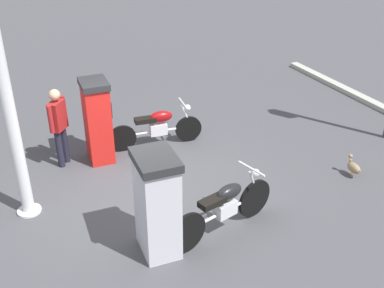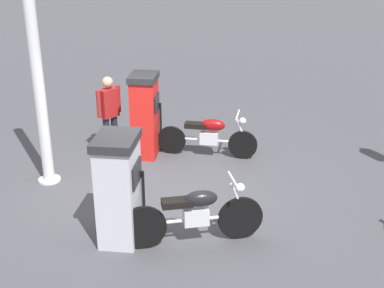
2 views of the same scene
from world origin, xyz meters
name	(u,v)px [view 1 (image 1 of 2)]	position (x,y,z in m)	size (l,w,h in m)	color
ground_plane	(151,190)	(0.00, 0.00, 0.00)	(120.00, 120.00, 0.00)	#424247
fuel_pump_near	(157,204)	(-0.47, -1.52, 0.83)	(0.66, 0.82, 1.63)	silver
fuel_pump_far	(98,121)	(-0.47, 1.53, 0.85)	(0.60, 0.72, 1.68)	red
motorcycle_near_pump	(224,206)	(0.61, -1.59, 0.49)	(2.05, 0.67, 0.97)	black
motorcycle_far_pump	(157,126)	(0.78, 1.54, 0.45)	(2.00, 0.63, 0.93)	black
attendant_person	(59,123)	(-1.19, 1.65, 0.90)	(0.45, 0.49, 1.58)	#1E1E2D
wandering_duck	(354,167)	(3.64, -1.24, 0.20)	(0.19, 0.41, 0.41)	#847051
canopy_support_pole	(7,102)	(-2.09, 0.31, 2.01)	(0.40, 0.40, 4.18)	silver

